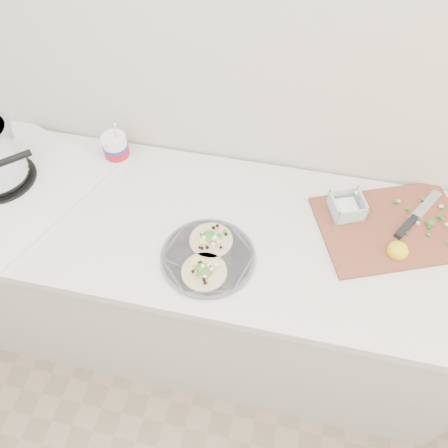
# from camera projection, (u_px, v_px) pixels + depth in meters

# --- Properties ---
(counter) EXTENTS (2.44, 0.66, 0.90)m
(counter) POSITION_uv_depth(u_px,v_px,m) (162.00, 278.00, 1.85)
(counter) COLOR beige
(counter) RESTS_ON ground
(taco_plate) EXTENTS (0.30, 0.30, 0.04)m
(taco_plate) POSITION_uv_depth(u_px,v_px,m) (208.00, 255.00, 1.36)
(taco_plate) COLOR #54545B
(taco_plate) RESTS_ON counter
(tub) EXTENTS (0.09, 0.09, 0.21)m
(tub) POSITION_uv_depth(u_px,v_px,m) (116.00, 146.00, 1.60)
(tub) COLOR white
(tub) RESTS_ON counter
(cutboard) EXTENTS (0.57, 0.49, 0.07)m
(cutboard) POSITION_uv_depth(u_px,v_px,m) (389.00, 222.00, 1.44)
(cutboard) COLOR brown
(cutboard) RESTS_ON counter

